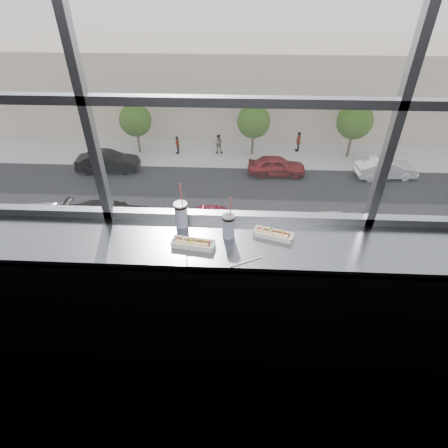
{
  "coord_description": "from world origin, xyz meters",
  "views": [
    {
      "loc": [
        0.01,
        -0.72,
        2.65
      ],
      "look_at": [
        -0.08,
        1.23,
        1.25
      ],
      "focal_mm": 28.0,
      "sensor_mm": 36.0,
      "label": 1
    }
  ],
  "objects_px": {
    "hotdog_tray_left": "(193,243)",
    "loose_straw": "(246,262)",
    "car_near_d": "(337,222)",
    "pedestrian_b": "(218,142)",
    "pedestrian_c": "(299,140)",
    "soda_cup_left": "(181,213)",
    "car_near_a": "(52,213)",
    "tree_left": "(135,120)",
    "car_far_b": "(277,163)",
    "car_near_b": "(110,212)",
    "soda_cup_right": "(228,225)",
    "tree_center": "(254,122)",
    "car_near_c": "(219,218)",
    "hotdog_tray_right": "(273,234)",
    "wrapper": "(192,243)",
    "car_far_c": "(387,165)",
    "tree_right": "(355,121)",
    "car_far_a": "(107,158)",
    "pedestrian_a": "(177,143)"
  },
  "relations": [
    {
      "from": "hotdog_tray_right",
      "to": "soda_cup_left",
      "type": "relative_size",
      "value": 0.79
    },
    {
      "from": "car_near_a",
      "to": "tree_left",
      "type": "relative_size",
      "value": 1.29
    },
    {
      "from": "soda_cup_left",
      "to": "pedestrian_c",
      "type": "relative_size",
      "value": 0.17
    },
    {
      "from": "car_near_b",
      "to": "car_far_c",
      "type": "height_order",
      "value": "car_near_b"
    },
    {
      "from": "car_near_a",
      "to": "tree_left",
      "type": "bearing_deg",
      "value": -16.26
    },
    {
      "from": "car_far_a",
      "to": "car_near_b",
      "type": "bearing_deg",
      "value": -165.77
    },
    {
      "from": "loose_straw",
      "to": "car_near_a",
      "type": "bearing_deg",
      "value": 99.17
    },
    {
      "from": "car_near_b",
      "to": "car_near_d",
      "type": "height_order",
      "value": "car_near_b"
    },
    {
      "from": "hotdog_tray_left",
      "to": "wrapper",
      "type": "height_order",
      "value": "hotdog_tray_left"
    },
    {
      "from": "pedestrian_a",
      "to": "pedestrian_b",
      "type": "relative_size",
      "value": 0.92
    },
    {
      "from": "car_near_a",
      "to": "tree_center",
      "type": "xyz_separation_m",
      "value": [
        13.2,
        12.0,
        2.1
      ]
    },
    {
      "from": "wrapper",
      "to": "tree_right",
      "type": "bearing_deg",
      "value": 70.32
    },
    {
      "from": "car_far_b",
      "to": "car_near_b",
      "type": "relative_size",
      "value": 0.92
    },
    {
      "from": "hotdog_tray_left",
      "to": "tree_right",
      "type": "distance_m",
      "value": 31.37
    },
    {
      "from": "hotdog_tray_left",
      "to": "car_far_b",
      "type": "bearing_deg",
      "value": 91.04
    },
    {
      "from": "car_near_d",
      "to": "pedestrian_c",
      "type": "distance_m",
      "value": 13.01
    },
    {
      "from": "pedestrian_a",
      "to": "pedestrian_b",
      "type": "xyz_separation_m",
      "value": [
        3.74,
        0.25,
        0.09
      ]
    },
    {
      "from": "hotdog_tray_right",
      "to": "soda_cup_left",
      "type": "xyz_separation_m",
      "value": [
        -0.68,
        0.11,
        0.08
      ]
    },
    {
      "from": "tree_right",
      "to": "car_far_b",
      "type": "bearing_deg",
      "value": -149.56
    },
    {
      "from": "hotdog_tray_right",
      "to": "car_far_c",
      "type": "distance_m",
      "value": 28.99
    },
    {
      "from": "car_near_d",
      "to": "pedestrian_b",
      "type": "xyz_separation_m",
      "value": [
        -8.27,
        12.13,
        0.12
      ]
    },
    {
      "from": "hotdog_tray_left",
      "to": "tree_left",
      "type": "bearing_deg",
      "value": 116.62
    },
    {
      "from": "car_far_b",
      "to": "car_far_c",
      "type": "relative_size",
      "value": 1.0
    },
    {
      "from": "loose_straw",
      "to": "tree_center",
      "type": "bearing_deg",
      "value": 60.68
    },
    {
      "from": "car_near_d",
      "to": "tree_right",
      "type": "bearing_deg",
      "value": -20.36
    },
    {
      "from": "car_far_c",
      "to": "pedestrian_b",
      "type": "distance_m",
      "value": 14.47
    },
    {
      "from": "car_near_a",
      "to": "car_near_d",
      "type": "distance_m",
      "value": 18.32
    },
    {
      "from": "soda_cup_left",
      "to": "tree_center",
      "type": "relative_size",
      "value": 0.08
    },
    {
      "from": "hotdog_tray_right",
      "to": "car_far_c",
      "type": "relative_size",
      "value": 0.05
    },
    {
      "from": "soda_cup_left",
      "to": "pedestrian_b",
      "type": "distance_m",
      "value": 30.37
    },
    {
      "from": "wrapper",
      "to": "car_near_b",
      "type": "distance_m",
      "value": 21.17
    },
    {
      "from": "car_near_a",
      "to": "tree_right",
      "type": "bearing_deg",
      "value": -64.97
    },
    {
      "from": "soda_cup_left",
      "to": "pedestrian_c",
      "type": "distance_m",
      "value": 31.65
    },
    {
      "from": "soda_cup_right",
      "to": "car_near_b",
      "type": "height_order",
      "value": "soda_cup_right"
    },
    {
      "from": "car_near_c",
      "to": "pedestrian_c",
      "type": "height_order",
      "value": "pedestrian_c"
    },
    {
      "from": "car_far_a",
      "to": "car_far_c",
      "type": "distance_m",
      "value": 22.84
    },
    {
      "from": "loose_straw",
      "to": "tree_center",
      "type": "xyz_separation_m",
      "value": [
        1.04,
        28.49,
        -8.98
      ]
    },
    {
      "from": "pedestrian_b",
      "to": "tree_left",
      "type": "height_order",
      "value": "tree_left"
    },
    {
      "from": "soda_cup_right",
      "to": "car_near_d",
      "type": "height_order",
      "value": "soda_cup_right"
    },
    {
      "from": "car_far_a",
      "to": "tree_right",
      "type": "bearing_deg",
      "value": -84.05
    },
    {
      "from": "hotdog_tray_left",
      "to": "pedestrian_c",
      "type": "height_order",
      "value": "hotdog_tray_left"
    },
    {
      "from": "hotdog_tray_right",
      "to": "car_far_b",
      "type": "bearing_deg",
      "value": 101.25
    },
    {
      "from": "hotdog_tray_right",
      "to": "wrapper",
      "type": "xyz_separation_m",
      "value": [
        -0.58,
        -0.12,
        -0.02
      ]
    },
    {
      "from": "car_near_b",
      "to": "tree_left",
      "type": "xyz_separation_m",
      "value": [
        -1.17,
        12.0,
        1.83
      ]
    },
    {
      "from": "tree_right",
      "to": "pedestrian_c",
      "type": "bearing_deg",
      "value": 167.55
    },
    {
      "from": "soda_cup_right",
      "to": "wrapper",
      "type": "bearing_deg",
      "value": -156.05
    },
    {
      "from": "hotdog_tray_left",
      "to": "loose_straw",
      "type": "relative_size",
      "value": 1.29
    },
    {
      "from": "car_near_d",
      "to": "tree_left",
      "type": "bearing_deg",
      "value": 48.82
    },
    {
      "from": "tree_left",
      "to": "tree_right",
      "type": "xyz_separation_m",
      "value": [
        19.23,
        0.0,
        0.24
      ]
    },
    {
      "from": "soda_cup_right",
      "to": "pedestrian_c",
      "type": "height_order",
      "value": "soda_cup_right"
    }
  ]
}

